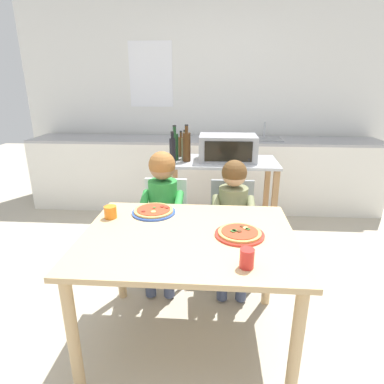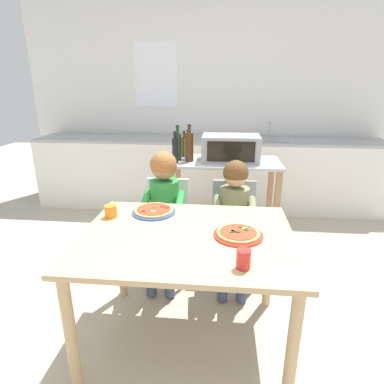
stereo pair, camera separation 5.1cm
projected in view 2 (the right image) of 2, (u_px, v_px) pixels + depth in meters
ground_plane at (200, 253)px, 3.07m from camera, size 10.91×10.91×0.00m
back_wall_tiled at (210, 99)px, 4.23m from camera, size 4.82×0.13×2.70m
kitchen_counter at (208, 173)px, 4.14m from camera, size 4.34×0.60×1.09m
kitchen_island_cart at (224, 190)px, 3.07m from camera, size 1.02×0.53×0.87m
toaster_oven at (231, 148)px, 2.94m from camera, size 0.52×0.34×0.24m
bottle_slim_sauce at (175, 150)px, 2.86m from camera, size 0.06×0.06×0.28m
bottle_dark_olive_oil at (189, 146)px, 2.91m from camera, size 0.07×0.07×0.34m
bottle_clear_vinegar at (184, 146)px, 3.13m from camera, size 0.06×0.06×0.25m
bottle_squat_spirits at (188, 148)px, 3.03m from camera, size 0.07×0.07×0.27m
bottle_tall_green_wine at (178, 146)px, 2.97m from camera, size 0.07×0.07×0.32m
dining_table at (187, 251)px, 1.83m from camera, size 1.20×0.93×0.75m
dining_chair_left at (167, 222)px, 2.61m from camera, size 0.36×0.36×0.81m
dining_chair_right at (233, 225)px, 2.55m from camera, size 0.36×0.36×0.81m
child_in_green_shirt at (163, 203)px, 2.43m from camera, size 0.32×0.42×1.06m
child_in_olive_shirt at (234, 211)px, 2.38m from camera, size 0.32×0.42×1.00m
pizza_plate_blue_rimmed at (154, 211)px, 2.10m from camera, size 0.29×0.29×0.03m
pizza_plate_red_rimmed at (238, 234)px, 1.78m from camera, size 0.28×0.28×0.03m
drinking_cup_orange at (111, 211)px, 2.02m from camera, size 0.08×0.08×0.08m
drinking_cup_red at (243, 259)px, 1.46m from camera, size 0.07×0.07×0.09m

